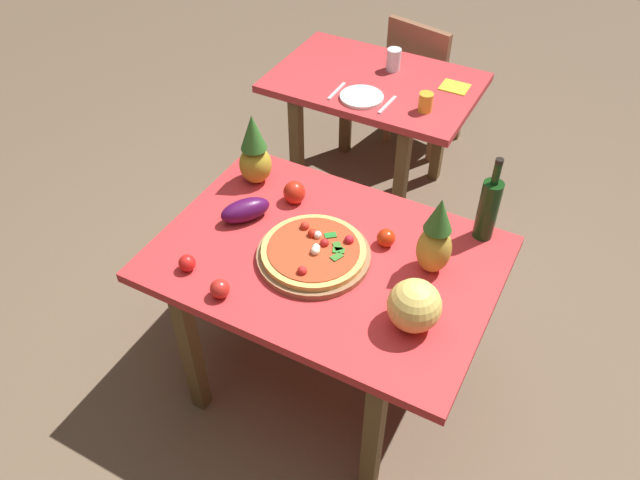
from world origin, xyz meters
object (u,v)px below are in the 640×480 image
at_px(melon, 414,306).
at_px(napkin_folded, 455,87).
at_px(tomato_at_corner, 187,263).
at_px(drinking_glass_juice, 426,102).
at_px(bell_pepper, 294,193).
at_px(tomato_by_bottle, 220,289).
at_px(pizza, 314,250).
at_px(tomato_near_board, 386,238).
at_px(drinking_glass_water, 394,60).
at_px(pineapple_left, 436,239).
at_px(display_table, 326,271).
at_px(fork_utensil, 337,91).
at_px(dinner_plate, 362,97).
at_px(eggplant, 245,210).
at_px(pizza_board, 314,256).
at_px(wine_bottle, 488,208).
at_px(knife_utensil, 387,105).
at_px(pineapple_right, 254,153).
at_px(background_table, 374,98).
at_px(dining_chair, 423,77).

xyz_separation_m(melon, napkin_folded, (-0.39, 1.55, -0.09)).
distance_m(tomato_at_corner, drinking_glass_juice, 1.46).
bearing_deg(melon, bell_pepper, 150.73).
bearing_deg(tomato_by_bottle, napkin_folded, 81.96).
height_order(pizza, napkin_folded, pizza).
relative_size(melon, tomato_near_board, 2.58).
relative_size(drinking_glass_water, napkin_folded, 0.83).
relative_size(pineapple_left, drinking_glass_juice, 3.46).
bearing_deg(display_table, fork_utensil, 115.08).
xyz_separation_m(dinner_plate, fork_utensil, (-0.14, 0.00, -0.00)).
xyz_separation_m(display_table, eggplant, (-0.37, 0.03, 0.13)).
xyz_separation_m(tomato_at_corner, dinner_plate, (0.05, 1.37, -0.02)).
relative_size(tomato_near_board, tomato_by_bottle, 1.01).
bearing_deg(drinking_glass_juice, pizza_board, -89.62).
height_order(tomato_at_corner, dinner_plate, tomato_at_corner).
height_order(display_table, eggplant, eggplant).
xyz_separation_m(wine_bottle, tomato_by_bottle, (-0.71, -0.73, -0.10)).
xyz_separation_m(tomato_near_board, knife_utensil, (-0.39, 0.92, -0.03)).
xyz_separation_m(pineapple_left, napkin_folded, (-0.35, 1.27, -0.14)).
xyz_separation_m(pineapple_right, tomato_at_corner, (0.06, -0.56, -0.11)).
xyz_separation_m(drinking_glass_water, knife_utensil, (0.12, -0.35, -0.05)).
distance_m(melon, drinking_glass_water, 1.74).
bearing_deg(bell_pepper, wine_bottle, 12.36).
distance_m(tomato_at_corner, dinner_plate, 1.37).
height_order(bell_pepper, tomato_near_board, bell_pepper).
height_order(wine_bottle, tomato_at_corner, wine_bottle).
bearing_deg(background_table, display_table, -73.35).
bearing_deg(wine_bottle, pineapple_left, -112.92).
bearing_deg(dinner_plate, fork_utensil, 180.00).
height_order(dining_chair, tomato_near_board, dining_chair).
relative_size(display_table, background_table, 1.17).
relative_size(wine_bottle, drinking_glass_juice, 3.81).
height_order(wine_bottle, tomato_near_board, wine_bottle).
bearing_deg(melon, eggplant, 166.55).
bearing_deg(knife_utensil, pineapple_right, -103.94).
bearing_deg(melon, background_table, 118.70).
xyz_separation_m(wine_bottle, bell_pepper, (-0.74, -0.16, -0.09)).
relative_size(pineapple_left, tomato_near_board, 4.64).
distance_m(pineapple_right, fork_utensil, 0.82).
bearing_deg(dinner_plate, melon, -58.09).
relative_size(dining_chair, pineapple_left, 2.62).
xyz_separation_m(display_table, knife_utensil, (-0.22, 1.07, 0.09)).
relative_size(pineapple_left, melon, 1.80).
relative_size(display_table, dining_chair, 1.47).
distance_m(pineapple_left, dinner_plate, 1.21).
bearing_deg(drinking_glass_water, eggplant, -91.40).
bearing_deg(background_table, knife_utensil, -52.07).
bearing_deg(melon, display_table, 158.99).
height_order(bell_pepper, drinking_glass_juice, same).
xyz_separation_m(dining_chair, pizza, (0.27, -1.89, 0.29)).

